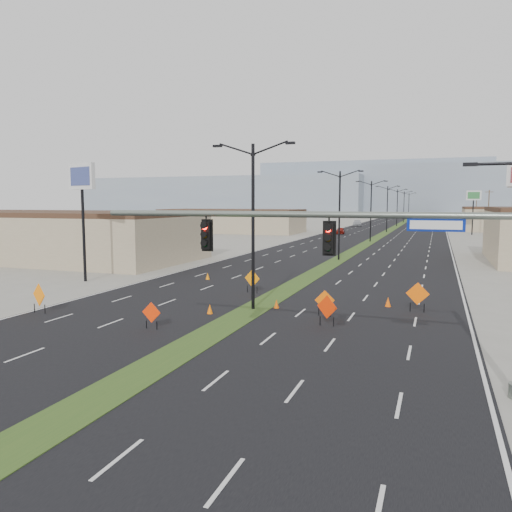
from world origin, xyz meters
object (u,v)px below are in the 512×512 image
(cone_0, at_px, (210,309))
(cone_3, at_px, (208,276))
(streetlight_3, at_px, (387,207))
(car_far, at_px, (357,223))
(streetlight_6, at_px, (409,205))
(streetlight_4, at_px, (397,206))
(construction_sign_5, at_px, (418,295))
(car_mid, at_px, (424,228))
(construction_sign_4, at_px, (327,308))
(construction_sign_0, at_px, (39,296))
(construction_sign_3, at_px, (325,301))
(cone_1, at_px, (276,304))
(pole_sign_east_far, at_px, (474,199))
(cone_2, at_px, (388,302))
(streetlight_1, at_px, (339,212))
(car_left, at_px, (340,231))
(pole_sign_west, at_px, (82,185))
(construction_sign_2, at_px, (252,279))
(streetlight_2, at_px, (371,209))
(streetlight_5, at_px, (404,206))
(construction_sign_1, at_px, (151,314))
(signal_mast, at_px, (380,252))
(streetlight_0, at_px, (253,221))

(cone_0, xyz_separation_m, cone_3, (-5.80, 11.83, -0.00))
(streetlight_3, distance_m, car_far, 28.01)
(streetlight_3, height_order, streetlight_6, same)
(streetlight_4, bearing_deg, construction_sign_5, -85.04)
(car_mid, bearing_deg, construction_sign_4, -97.83)
(construction_sign_0, relative_size, construction_sign_3, 1.18)
(cone_1, bearing_deg, pole_sign_east_far, 78.88)
(cone_0, height_order, cone_2, cone_2)
(streetlight_3, xyz_separation_m, cone_2, (7.71, -80.36, -5.11))
(streetlight_1, height_order, car_left, streetlight_1)
(cone_0, bearing_deg, pole_sign_west, 153.24)
(construction_sign_2, bearing_deg, pole_sign_east_far, 90.25)
(streetlight_3, xyz_separation_m, cone_3, (-7.76, -74.21, -5.13))
(construction_sign_5, bearing_deg, pole_sign_east_far, 86.35)
(construction_sign_0, bearing_deg, cone_1, 45.60)
(construction_sign_3, relative_size, cone_1, 2.73)
(streetlight_4, xyz_separation_m, pole_sign_east_far, (17.02, -30.96, 1.77))
(construction_sign_5, bearing_deg, streetlight_2, 101.92)
(streetlight_5, relative_size, construction_sign_5, 5.54)
(cone_1, height_order, cone_2, cone_2)
(streetlight_1, bearing_deg, cone_3, -113.08)
(streetlight_5, xyz_separation_m, construction_sign_5, (9.49, -137.37, -4.35))
(construction_sign_1, xyz_separation_m, construction_sign_4, (8.40, 3.74, 0.15))
(construction_sign_5, bearing_deg, construction_sign_1, -143.26)
(construction_sign_2, distance_m, pole_sign_west, 16.50)
(signal_mast, height_order, construction_sign_3, signal_mast)
(streetlight_6, xyz_separation_m, cone_1, (1.25, -167.20, -5.14))
(streetlight_4, distance_m, cone_3, 102.63)
(construction_sign_1, xyz_separation_m, cone_3, (-4.48, 16.07, -0.54))
(streetlight_1, height_order, cone_3, streetlight_1)
(streetlight_4, height_order, cone_2, streetlight_4)
(streetlight_6, distance_m, cone_0, 170.13)
(construction_sign_2, xyz_separation_m, pole_sign_east_far, (19.02, 75.83, 6.18))
(car_far, distance_m, pole_sign_east_far, 40.05)
(car_far, relative_size, pole_sign_east_far, 0.63)
(streetlight_1, bearing_deg, streetlight_2, 90.00)
(car_left, height_order, construction_sign_2, construction_sign_2)
(streetlight_5, distance_m, cone_0, 142.15)
(signal_mast, xyz_separation_m, cone_2, (-0.85, 13.64, -4.48))
(streetlight_6, height_order, car_mid, streetlight_6)
(streetlight_5, bearing_deg, construction_sign_0, -94.52)
(streetlight_1, xyz_separation_m, streetlight_6, (0.00, 140.00, 0.00))
(streetlight_5, height_order, pole_sign_west, streetlight_5)
(streetlight_0, xyz_separation_m, car_far, (-10.26, 109.65, -4.61))
(cone_1, bearing_deg, car_far, 96.04)
(streetlight_5, height_order, construction_sign_5, streetlight_5)
(signal_mast, height_order, streetlight_4, streetlight_4)
(streetlight_4, distance_m, pole_sign_east_far, 35.38)
(streetlight_2, relative_size, construction_sign_5, 5.54)
(streetlight_5, bearing_deg, car_far, -108.68)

